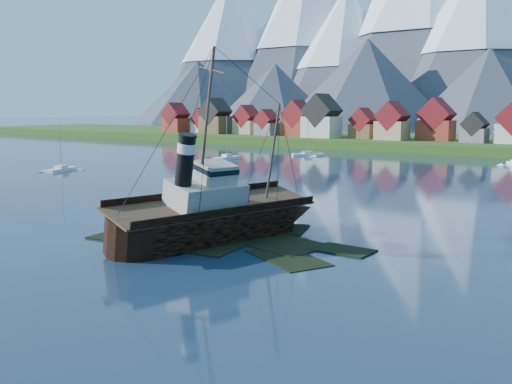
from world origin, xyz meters
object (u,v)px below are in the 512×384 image
Objects in this scene: sailboat_a at (61,170)px; sailboat_f at (308,155)px; sailboat_b at (227,158)px; tugboat_wreck at (219,214)px.

sailboat_f is at bearing 52.76° from sailboat_a.
sailboat_b is 27.32m from sailboat_f.
sailboat_b reaches higher than sailboat_a.
tugboat_wreck is 2.45× the size of sailboat_f.
sailboat_b is (11.66, 46.64, 0.05)m from sailboat_a.
tugboat_wreck is at bearing -41.01° from sailboat_a.
tugboat_wreck is 2.44× the size of sailboat_a.
sailboat_a reaches higher than sailboat_f.
tugboat_wreck reaches higher than sailboat_b.
sailboat_a is 48.08m from sailboat_b.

